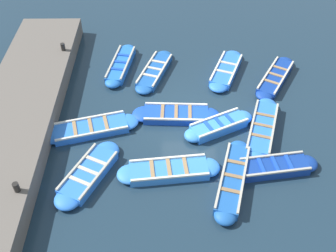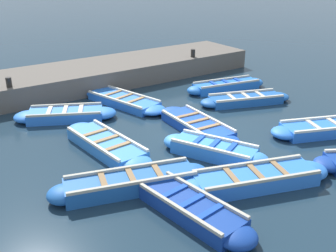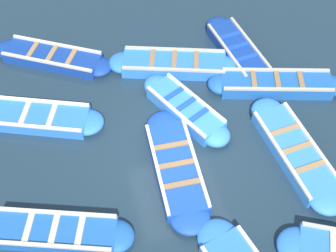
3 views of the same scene
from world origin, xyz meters
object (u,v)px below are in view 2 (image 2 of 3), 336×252
boat_broadside (246,100)px  boat_drifting (256,179)px  bollard_north (193,53)px  boat_inner_gap (197,126)px  boat_near_quay (323,129)px  bollard_mid_north (9,82)px  boat_bow_out (106,145)px  boat_tucked (66,115)px  boat_stern_in (131,183)px  buoy_orange_near (81,135)px  boat_end_of_row (214,150)px  boat_centre (226,86)px  boat_alongside (191,208)px  boat_far_corner (124,101)px

boat_broadside → boat_drifting: boat_drifting is taller
bollard_north → boat_inner_gap: bearing=143.6°
boat_near_quay → bollard_mid_north: 10.72m
boat_bow_out → boat_tucked: bearing=2.1°
boat_stern_in → boat_near_quay: bearing=-94.8°
boat_stern_in → boat_bow_out: 2.28m
boat_inner_gap → buoy_orange_near: size_ratio=11.89×
boat_drifting → boat_inner_gap: 3.54m
boat_near_quay → boat_end_of_row: (0.74, 3.82, 0.03)m
boat_inner_gap → boat_centre: (2.56, -3.55, 0.03)m
boat_centre → boat_bow_out: boat_centre is taller
boat_near_quay → boat_stern_in: (0.54, 6.53, 0.02)m
boat_centre → boat_end_of_row: (-4.26, 4.29, 0.01)m
boat_inner_gap → boat_near_quay: (-2.44, -3.08, 0.01)m
boat_alongside → bollard_mid_north: bearing=9.4°
boat_far_corner → buoy_orange_near: size_ratio=12.86×
boat_tucked → bollard_mid_north: (2.02, 1.23, 0.85)m
boat_broadside → boat_inner_gap: size_ratio=0.98×
boat_broadside → boat_drifting: (-4.36, 3.97, 0.03)m
boat_near_quay → boat_alongside: boat_alongside is taller
boat_near_quay → boat_inner_gap: bearing=51.6°
bollard_mid_north → boat_near_quay: bearing=-136.0°
boat_alongside → boat_drifting: bearing=-87.9°
boat_broadside → boat_centre: bearing=-16.6°
boat_drifting → boat_bow_out: 4.31m
boat_far_corner → bollard_north: 5.05m
boat_tucked → boat_alongside: (-6.71, -0.22, 0.01)m
boat_tucked → boat_far_corner: 2.35m
boat_near_quay → boat_alongside: size_ratio=1.06×
boat_tucked → boat_inner_gap: bearing=-135.9°
boat_alongside → boat_stern_in: size_ratio=0.86×
boat_tucked → boat_stern_in: boat_stern_in is taller
boat_far_corner → boat_near_quay: bearing=-146.7°
bollard_mid_north → boat_bow_out: bearing=-164.8°
boat_inner_gap → bollard_mid_north: 6.86m
boat_broadside → boat_alongside: 7.43m
boat_drifting → boat_centre: (5.98, -4.46, -0.01)m
boat_inner_gap → boat_end_of_row: boat_end_of_row is taller
boat_centre → boat_end_of_row: size_ratio=1.17×
boat_bow_out → bollard_mid_north: bollard_mid_north is taller
boat_tucked → boat_bow_out: (-2.88, -0.10, -0.00)m
boat_far_corner → boat_end_of_row: boat_end_of_row is taller
boat_drifting → boat_near_quay: 4.10m
boat_near_quay → bollard_mid_north: bollard_mid_north is taller
boat_drifting → buoy_orange_near: boat_drifting is taller
boat_far_corner → boat_bow_out: boat_bow_out is taller
boat_broadside → bollard_mid_north: bollard_mid_north is taller
boat_alongside → boat_end_of_row: 2.81m
boat_inner_gap → bollard_mid_north: bearing=39.7°
boat_centre → buoy_orange_near: size_ratio=11.59×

